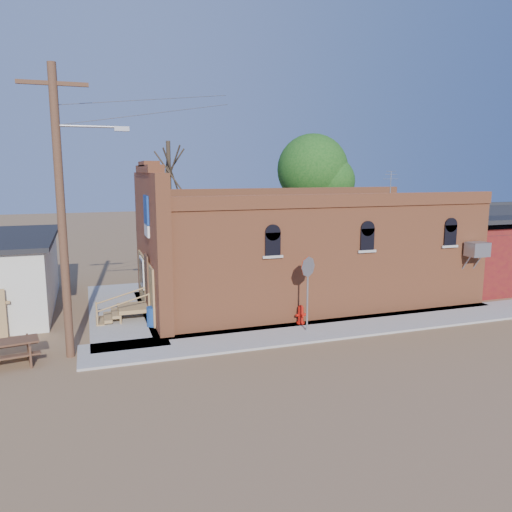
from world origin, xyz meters
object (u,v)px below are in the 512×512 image
object	(u,v)px
stop_sign	(308,274)
trash_barrel	(153,316)
picnic_table	(7,349)
brick_bar	(299,249)
utility_pole	(63,207)
fire_hydrant	(301,314)

from	to	relation	value
stop_sign	trash_barrel	bearing A→B (deg)	149.25
trash_barrel	picnic_table	xyz separation A→B (m)	(-4.69, -2.23, 0.04)
brick_bar	trash_barrel	bearing A→B (deg)	-162.76
brick_bar	utility_pole	bearing A→B (deg)	-156.31
brick_bar	picnic_table	distance (m)	12.57
brick_bar	trash_barrel	size ratio (longest dim) A/B	22.44
fire_hydrant	trash_barrel	bearing A→B (deg)	149.53
fire_hydrant	picnic_table	size ratio (longest dim) A/B	0.37
utility_pole	trash_barrel	bearing A→B (deg)	36.95
trash_barrel	utility_pole	bearing A→B (deg)	-143.05
brick_bar	trash_barrel	world-z (taller)	brick_bar
utility_pole	stop_sign	bearing A→B (deg)	-1.81
fire_hydrant	trash_barrel	world-z (taller)	trash_barrel
fire_hydrant	trash_barrel	size ratio (longest dim) A/B	0.99
utility_pole	picnic_table	world-z (taller)	utility_pole
stop_sign	trash_barrel	distance (m)	6.05
trash_barrel	picnic_table	world-z (taller)	trash_barrel
stop_sign	picnic_table	bearing A→B (deg)	172.72
trash_barrel	picnic_table	distance (m)	5.20
trash_barrel	stop_sign	bearing A→B (deg)	-24.43
utility_pole	trash_barrel	distance (m)	5.60
stop_sign	fire_hydrant	bearing A→B (deg)	75.14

